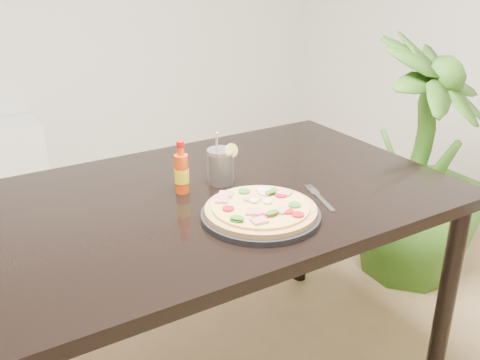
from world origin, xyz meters
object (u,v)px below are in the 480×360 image
cola_cup (221,167)px  fork (319,197)px  pizza (261,208)px  plate (261,215)px  dining_table (220,215)px  hot_sauce_bottle (182,173)px  houseplant (421,163)px

cola_cup → fork: cola_cup is taller
pizza → cola_cup: cola_cup is taller
plate → cola_cup: bearing=84.2°
plate → fork: plate is taller
dining_table → hot_sauce_bottle: (-0.10, 0.05, 0.15)m
plate → pizza: (0.00, 0.00, 0.02)m
pizza → fork: (0.22, 0.02, -0.02)m
hot_sauce_bottle → houseplant: 1.27m
pizza → houseplant: size_ratio=0.28×
hot_sauce_bottle → houseplant: size_ratio=0.15×
dining_table → plate: (0.01, -0.21, 0.09)m
fork → houseplant: houseplant is taller
dining_table → houseplant: houseplant is taller
pizza → hot_sauce_bottle: bearing=112.7°
pizza → houseplant: bearing=19.5°
plate → pizza: 0.02m
pizza → hot_sauce_bottle: (-0.11, 0.26, 0.04)m
cola_cup → fork: (0.19, -0.25, -0.05)m
hot_sauce_bottle → dining_table: bearing=-26.8°
plate → houseplant: (1.13, 0.40, -0.21)m
hot_sauce_bottle → houseplant: houseplant is taller
plate → hot_sauce_bottle: size_ratio=2.01×
dining_table → pizza: 0.24m
pizza → fork: pizza is taller
houseplant → plate: bearing=-160.5°
cola_cup → houseplant: (1.10, 0.13, -0.25)m
fork → plate: bearing=-159.7°
fork → houseplant: bearing=38.7°
pizza → fork: bearing=4.2°
hot_sauce_bottle → fork: 0.41m
pizza → fork: 0.22m
cola_cup → houseplant: size_ratio=0.16×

